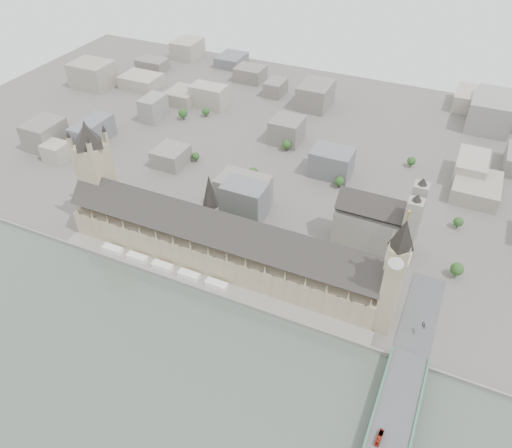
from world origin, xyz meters
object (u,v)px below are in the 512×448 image
at_px(elizabeth_tower, 395,270).
at_px(westminster_abbey, 378,223).
at_px(red_bus_north, 379,438).
at_px(car_approach, 424,325).
at_px(palace_of_westminster, 220,243).
at_px(victoria_tower, 95,171).

height_order(elizabeth_tower, westminster_abbey, elizabeth_tower).
relative_size(red_bus_north, car_approach, 2.10).
bearing_deg(palace_of_westminster, westminster_abbey, 34.17).
distance_m(red_bus_north, car_approach, 95.52).
bearing_deg(red_bus_north, victoria_tower, 163.04).
bearing_deg(victoria_tower, elizabeth_tower, -3.96).
relative_size(elizabeth_tower, victoria_tower, 1.07).
relative_size(palace_of_westminster, victoria_tower, 2.65).
height_order(palace_of_westminster, car_approach, palace_of_westminster).
xyz_separation_m(red_bus_north, car_approach, (8.75, 95.12, -0.76)).
bearing_deg(westminster_abbey, palace_of_westminster, -145.83).
relative_size(victoria_tower, car_approach, 19.45).
bearing_deg(elizabeth_tower, palace_of_westminster, 175.15).
relative_size(victoria_tower, westminster_abbey, 1.47).
xyz_separation_m(elizabeth_tower, car_approach, (27.56, 4.56, -47.09)).
height_order(palace_of_westminster, victoria_tower, victoria_tower).
bearing_deg(westminster_abbey, red_bus_north, -75.51).
bearing_deg(red_bus_north, elizabeth_tower, 106.05).
bearing_deg(car_approach, palace_of_westminster, 157.41).
relative_size(palace_of_westminster, car_approach, 51.55).
distance_m(elizabeth_tower, car_approach, 54.75).
relative_size(victoria_tower, red_bus_north, 9.26).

